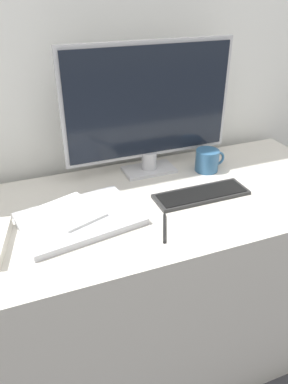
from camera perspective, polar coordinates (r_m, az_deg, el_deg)
wall_back at (r=1.43m, az=-4.77°, el=21.60°), size 3.60×0.05×2.40m
desk at (r=1.48m, az=1.11°, el=-14.04°), size 1.45×0.62×0.76m
monitor at (r=1.35m, az=0.80°, el=12.82°), size 0.62×0.11×0.47m
keyboard at (r=1.28m, az=8.73°, el=-0.35°), size 0.33×0.11×0.01m
laptop at (r=1.15m, az=-9.74°, el=-4.04°), size 0.38×0.29×0.02m
ereader at (r=1.17m, az=-10.81°, el=-2.83°), size 0.19×0.21×0.01m
coffee_mug at (r=1.45m, az=9.65°, el=4.78°), size 0.12×0.09×0.08m
pen at (r=1.11m, az=3.14°, el=-5.48°), size 0.07×0.13×0.01m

